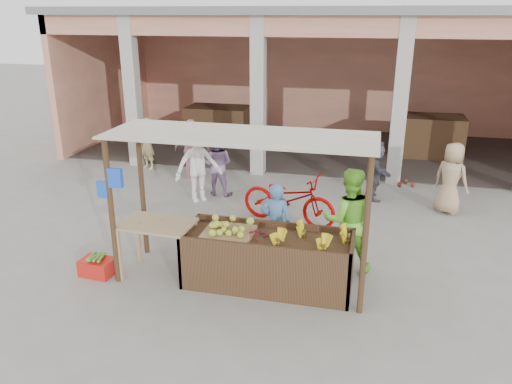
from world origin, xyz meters
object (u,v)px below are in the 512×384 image
(side_table, at_px, (157,231))
(vendor_blue, at_px, (276,221))
(vendor_green, at_px, (348,217))
(motorcycle, at_px, (289,198))
(red_crate, at_px, (98,267))
(fruit_stall, at_px, (268,262))

(side_table, height_order, vendor_blue, vendor_blue)
(vendor_green, bearing_deg, motorcycle, -62.45)
(side_table, relative_size, motorcycle, 0.56)
(red_crate, xyz_separation_m, vendor_blue, (2.74, 1.13, 0.63))
(side_table, bearing_deg, vendor_green, 20.09)
(fruit_stall, relative_size, motorcycle, 1.24)
(side_table, distance_m, motorcycle, 3.10)
(fruit_stall, xyz_separation_m, vendor_blue, (-0.04, 0.78, 0.36))
(side_table, height_order, motorcycle, motorcycle)
(red_crate, height_order, motorcycle, motorcycle)
(fruit_stall, distance_m, red_crate, 2.81)
(red_crate, bearing_deg, fruit_stall, 12.11)
(fruit_stall, xyz_separation_m, side_table, (-1.79, -0.10, 0.38))
(side_table, distance_m, vendor_blue, 1.96)
(side_table, relative_size, vendor_green, 0.63)
(vendor_green, height_order, motorcycle, vendor_green)
(red_crate, relative_size, vendor_green, 0.28)
(motorcycle, bearing_deg, side_table, 161.63)
(vendor_blue, distance_m, vendor_green, 1.21)
(side_table, xyz_separation_m, red_crate, (-0.99, -0.25, -0.64))
(vendor_blue, relative_size, vendor_green, 0.82)
(red_crate, bearing_deg, vendor_green, 21.70)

